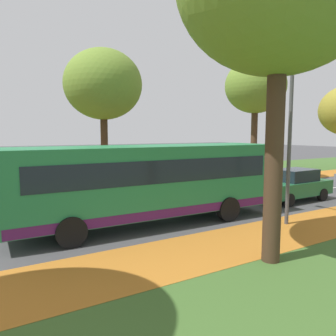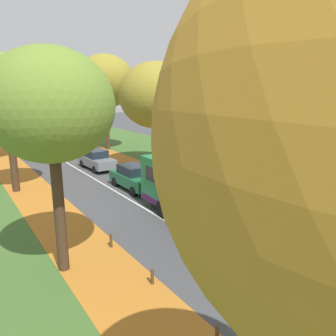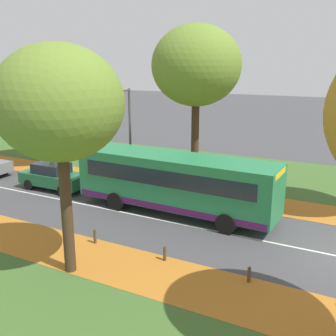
{
  "view_description": "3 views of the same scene",
  "coord_description": "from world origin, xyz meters",
  "px_view_note": "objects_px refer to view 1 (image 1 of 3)",
  "views": [
    {
      "loc": [
        12.11,
        2.99,
        3.47
      ],
      "look_at": [
        0.04,
        10.21,
        1.94
      ],
      "focal_mm": 35.0,
      "sensor_mm": 36.0,
      "label": 1
    },
    {
      "loc": [
        -8.82,
        -2.02,
        6.75
      ],
      "look_at": [
        1.28,
        12.78,
        2.31
      ],
      "focal_mm": 35.0,
      "sensor_mm": 36.0,
      "label": 2
    },
    {
      "loc": [
        -15.7,
        0.21,
        7.42
      ],
      "look_at": [
        1.26,
        9.08,
        2.31
      ],
      "focal_mm": 42.0,
      "sensor_mm": 36.0,
      "label": 3
    }
  ],
  "objects_px": {
    "bus": "(149,180)",
    "car_green_lead": "(294,185)",
    "streetlamp_right": "(283,125)",
    "tree_left_near": "(103,85)",
    "bollard_fifth": "(131,192)",
    "tree_left_mid": "(255,87)",
    "bollard_fourth": "(67,199)"
  },
  "relations": [
    {
      "from": "tree_left_near",
      "to": "streetlamp_right",
      "type": "relative_size",
      "value": 1.35
    },
    {
      "from": "bollard_fifth",
      "to": "bus",
      "type": "distance_m",
      "value": 5.2
    },
    {
      "from": "tree_left_near",
      "to": "streetlamp_right",
      "type": "distance_m",
      "value": 10.4
    },
    {
      "from": "bollard_fifth",
      "to": "bus",
      "type": "height_order",
      "value": "bus"
    },
    {
      "from": "tree_left_near",
      "to": "car_green_lead",
      "type": "xyz_separation_m",
      "value": [
        7.07,
        7.45,
        -5.3
      ]
    },
    {
      "from": "tree_left_mid",
      "to": "bollard_fourth",
      "type": "height_order",
      "value": "tree_left_mid"
    },
    {
      "from": "bus",
      "to": "bollard_fifth",
      "type": "bearing_deg",
      "value": 163.51
    },
    {
      "from": "tree_left_mid",
      "to": "car_green_lead",
      "type": "bearing_deg",
      "value": -30.62
    },
    {
      "from": "tree_left_near",
      "to": "bollard_fifth",
      "type": "distance_m",
      "value": 6.24
    },
    {
      "from": "tree_left_near",
      "to": "bollard_fourth",
      "type": "xyz_separation_m",
      "value": [
        2.27,
        -2.74,
        -5.82
      ]
    },
    {
      "from": "car_green_lead",
      "to": "streetlamp_right",
      "type": "bearing_deg",
      "value": -58.07
    },
    {
      "from": "bollard_fourth",
      "to": "bollard_fifth",
      "type": "xyz_separation_m",
      "value": [
        -0.04,
        3.34,
        0.02
      ]
    },
    {
      "from": "tree_left_near",
      "to": "bus",
      "type": "height_order",
      "value": "tree_left_near"
    },
    {
      "from": "tree_left_mid",
      "to": "streetlamp_right",
      "type": "bearing_deg",
      "value": -40.59
    },
    {
      "from": "streetlamp_right",
      "to": "car_green_lead",
      "type": "bearing_deg",
      "value": 121.93
    },
    {
      "from": "tree_left_mid",
      "to": "bollard_fifth",
      "type": "bearing_deg",
      "value": -80.17
    },
    {
      "from": "bus",
      "to": "car_green_lead",
      "type": "bearing_deg",
      "value": 89.74
    },
    {
      "from": "bollard_fourth",
      "to": "bus",
      "type": "height_order",
      "value": "bus"
    },
    {
      "from": "tree_left_mid",
      "to": "streetlamp_right",
      "type": "xyz_separation_m",
      "value": [
        9.1,
        -7.79,
        -3.05
      ]
    },
    {
      "from": "bus",
      "to": "bollard_fourth",
      "type": "bearing_deg",
      "value": -158.08
    },
    {
      "from": "bollard_fifth",
      "to": "tree_left_mid",
      "type": "bearing_deg",
      "value": 99.83
    },
    {
      "from": "tree_left_near",
      "to": "bollard_fourth",
      "type": "height_order",
      "value": "tree_left_near"
    },
    {
      "from": "bollard_fourth",
      "to": "bollard_fifth",
      "type": "height_order",
      "value": "bollard_fifth"
    },
    {
      "from": "bollard_fifth",
      "to": "car_green_lead",
      "type": "bearing_deg",
      "value": 54.75
    },
    {
      "from": "streetlamp_right",
      "to": "bus",
      "type": "height_order",
      "value": "streetlamp_right"
    },
    {
      "from": "bollard_fourth",
      "to": "streetlamp_right",
      "type": "relative_size",
      "value": 0.1
    },
    {
      "from": "bus",
      "to": "tree_left_mid",
      "type": "bearing_deg",
      "value": 118.61
    },
    {
      "from": "tree_left_near",
      "to": "tree_left_mid",
      "type": "xyz_separation_m",
      "value": [
        0.35,
        11.42,
        0.68
      ]
    },
    {
      "from": "car_green_lead",
      "to": "tree_left_near",
      "type": "bearing_deg",
      "value": -133.5
    },
    {
      "from": "tree_left_near",
      "to": "tree_left_mid",
      "type": "height_order",
      "value": "tree_left_mid"
    },
    {
      "from": "bollard_fifth",
      "to": "bus",
      "type": "bearing_deg",
      "value": -16.49
    },
    {
      "from": "tree_left_near",
      "to": "car_green_lead",
      "type": "distance_m",
      "value": 11.56
    }
  ]
}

